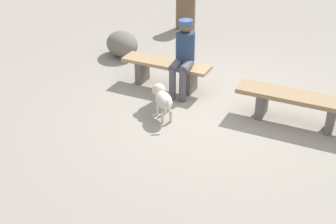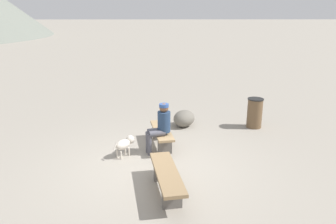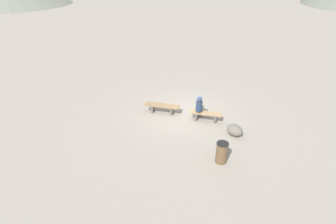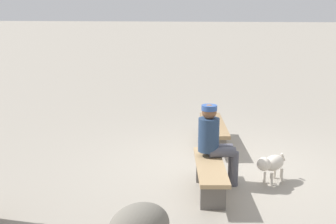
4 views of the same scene
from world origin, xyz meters
name	(u,v)px [view 1 (image 1 of 4)]	position (x,y,z in m)	size (l,w,h in m)	color
ground	(217,112)	(0.00, 0.00, -0.03)	(210.00, 210.00, 0.06)	gray
bench_left	(297,102)	(-1.13, -0.34, 0.34)	(1.82, 0.71, 0.46)	#605B56
bench_right	(166,69)	(1.16, -0.23, 0.32)	(1.57, 0.64, 0.46)	#605B56
seated_person	(184,52)	(0.79, -0.20, 0.72)	(0.42, 0.61, 1.25)	navy
dog	(162,98)	(0.59, 0.65, 0.31)	(0.57, 0.49, 0.46)	beige
trash_bin	(186,10)	(2.58, -2.98, 0.44)	(0.47, 0.47, 0.89)	brown
boulder	(122,44)	(2.70, -0.89, 0.24)	(0.60, 0.77, 0.49)	#6B665B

